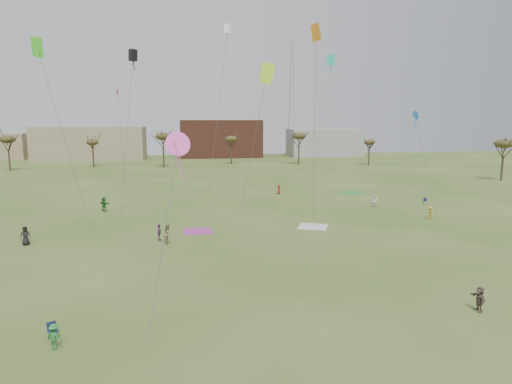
{
  "coord_description": "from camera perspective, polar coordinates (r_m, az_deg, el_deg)",
  "views": [
    {
      "loc": [
        -6.17,
        -27.41,
        11.98
      ],
      "look_at": [
        0.0,
        12.0,
        5.5
      ],
      "focal_mm": 31.14,
      "sensor_mm": 36.0,
      "label": 1
    }
  ],
  "objects": [
    {
      "name": "spectator_fore_c",
      "position": [
        32.12,
        26.76,
        -12.15
      ],
      "size": [
        0.6,
        1.54,
        1.62
      ],
      "primitive_type": "imported",
      "rotation": [
        0.0,
        0.0,
        4.63
      ],
      "color": "brown",
      "rests_on": "ground"
    },
    {
      "name": "ground",
      "position": [
        30.54,
        3.59,
        -13.89
      ],
      "size": [
        260.0,
        260.0,
        0.0
      ],
      "primitive_type": "plane",
      "color": "#395219",
      "rests_on": "ground"
    },
    {
      "name": "spectator_mid_e",
      "position": [
        63.72,
        15.04,
        -1.13
      ],
      "size": [
        1.07,
        1.06,
        1.75
      ],
      "primitive_type": "imported",
      "rotation": [
        0.0,
        0.0,
        5.53
      ],
      "color": "white",
      "rests_on": "ground"
    },
    {
      "name": "blanket_plum",
      "position": [
        48.94,
        -7.45,
        -5.02
      ],
      "size": [
        3.25,
        3.25,
        0.03
      ],
      "primitive_type": "cube",
      "rotation": [
        0.0,
        0.0,
        0.09
      ],
      "color": "#AF369B",
      "rests_on": "ground"
    },
    {
      "name": "camp_chair_left",
      "position": [
        28.23,
        -24.6,
        -16.19
      ],
      "size": [
        0.72,
        0.73,
        0.87
      ],
      "rotation": [
        0.0,
        0.0,
        0.57
      ],
      "color": "#131B36",
      "rests_on": "ground"
    },
    {
      "name": "building_brick",
      "position": [
        147.95,
        -4.6,
        6.88
      ],
      "size": [
        26.0,
        16.0,
        12.0
      ],
      "primitive_type": "cube",
      "color": "brown",
      "rests_on": "ground"
    },
    {
      "name": "spectator_fore_b",
      "position": [
        44.45,
        -11.23,
        -5.29
      ],
      "size": [
        0.85,
        1.03,
        1.95
      ],
      "primitive_type": "imported",
      "rotation": [
        0.0,
        0.0,
        1.45
      ],
      "color": "#927E5C",
      "rests_on": "ground"
    },
    {
      "name": "building_tan",
      "position": [
        145.47,
        -20.43,
        5.9
      ],
      "size": [
        32.0,
        14.0,
        10.0
      ],
      "primitive_type": "cube",
      "color": "#937F60",
      "rests_on": "ground"
    },
    {
      "name": "flyer_near_center",
      "position": [
        26.79,
        -24.5,
        -16.55
      ],
      "size": [
        1.05,
        0.89,
        1.41
      ],
      "primitive_type": "imported",
      "rotation": [
        0.0,
        0.0,
        2.65
      ],
      "color": "#277534",
      "rests_on": "ground"
    },
    {
      "name": "blanket_cream",
      "position": [
        50.97,
        7.34,
        -4.44
      ],
      "size": [
        4.2,
        4.2,
        0.03
      ],
      "primitive_type": "cube",
      "rotation": [
        0.0,
        0.0,
        1.15
      ],
      "color": "silver",
      "rests_on": "ground"
    },
    {
      "name": "radio_tower",
      "position": [
        156.81,
        4.54,
        11.84
      ],
      "size": [
        1.51,
        1.72,
        41.0
      ],
      "color": "#9EA3A8",
      "rests_on": "ground"
    },
    {
      "name": "tree_line",
      "position": [
        106.7,
        -7.15,
        6.53
      ],
      "size": [
        117.44,
        49.32,
        8.91
      ],
      "color": "#3A2B1E",
      "rests_on": "ground"
    },
    {
      "name": "flyer_far_a",
      "position": [
        62.17,
        -18.94,
        -1.49
      ],
      "size": [
        1.77,
        1.53,
        1.93
      ],
      "primitive_type": "imported",
      "rotation": [
        0.0,
        0.0,
        2.49
      ],
      "color": "#216324",
      "rests_on": "ground"
    },
    {
      "name": "flyer_mid_a",
      "position": [
        48.49,
        -27.51,
        -5.0
      ],
      "size": [
        1.04,
        0.83,
        1.87
      ],
      "primitive_type": "imported",
      "rotation": [
        0.0,
        0.0,
        0.28
      ],
      "color": "black",
      "rests_on": "ground"
    },
    {
      "name": "spectator_mid_d",
      "position": [
        45.62,
        -12.33,
        -5.1
      ],
      "size": [
        0.48,
        1.03,
        1.72
      ],
      "primitive_type": "imported",
      "rotation": [
        0.0,
        0.0,
        1.64
      ],
      "color": "#7C3786",
      "rests_on": "ground"
    },
    {
      "name": "camp_chair_right",
      "position": [
        68.49,
        20.8,
        -1.24
      ],
      "size": [
        0.73,
        0.71,
        0.87
      ],
      "rotation": [
        0.0,
        0.0,
        5.26
      ],
      "color": "#161D3C",
      "rests_on": "ground"
    },
    {
      "name": "flyer_mid_b",
      "position": [
        58.22,
        21.48,
        -2.51
      ],
      "size": [
        0.59,
        1.02,
        1.57
      ],
      "primitive_type": "imported",
      "rotation": [
        0.0,
        0.0,
        4.72
      ],
      "color": "gold",
      "rests_on": "ground"
    },
    {
      "name": "kites_aloft",
      "position": [
        53.86,
        -6.36,
        16.12
      ],
      "size": [
        54.17,
        66.48,
        24.84
      ],
      "color": "#C61740",
      "rests_on": "ground"
    },
    {
      "name": "flyer_far_b",
      "position": [
        72.67,
        2.95,
        0.33
      ],
      "size": [
        0.72,
        0.87,
        1.52
      ],
      "primitive_type": "imported",
      "rotation": [
        0.0,
        0.0,
        1.2
      ],
      "color": "maroon",
      "rests_on": "ground"
    },
    {
      "name": "blanket_olive",
      "position": [
        75.63,
        12.18,
        -0.09
      ],
      "size": [
        4.7,
        4.7,
        0.03
      ],
      "primitive_type": "cube",
      "rotation": [
        0.0,
        0.0,
        2.46
      ],
      "color": "#2F833A",
      "rests_on": "ground"
    },
    {
      "name": "building_grey",
      "position": [
        152.75,
        8.76,
        6.31
      ],
      "size": [
        24.0,
        12.0,
        9.0
      ],
      "primitive_type": "cube",
      "color": "gray",
      "rests_on": "ground"
    }
  ]
}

